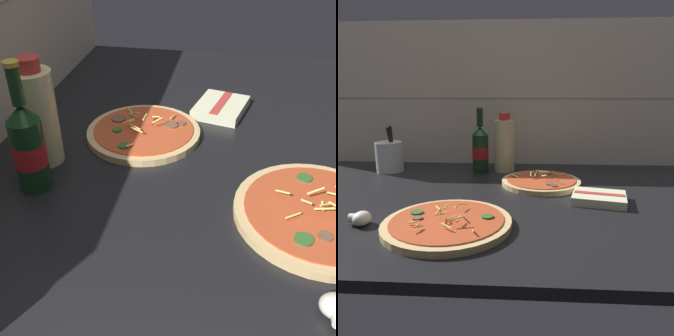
{
  "view_description": "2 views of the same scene",
  "coord_description": "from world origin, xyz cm",
  "views": [
    {
      "loc": [
        -62.99,
        -6.44,
        51.57
      ],
      "look_at": [
        1.04,
        4.85,
        7.05
      ],
      "focal_mm": 45.0,
      "sensor_mm": 36.0,
      "label": 1
    },
    {
      "loc": [
        14.53,
        -91.61,
        33.2
      ],
      "look_at": [
        8.27,
        9.24,
        9.09
      ],
      "focal_mm": 35.0,
      "sensor_mm": 36.0,
      "label": 2
    }
  ],
  "objects": [
    {
      "name": "beer_bottle",
      "position": [
        -2.79,
        30.1,
        11.54
      ],
      "size": [
        6.13,
        6.13,
        25.04
      ],
      "color": "#143819",
      "rests_on": "counter_slab"
    },
    {
      "name": "oil_bottle",
      "position": [
        6.29,
        32.11,
        12.77
      ],
      "size": [
        7.86,
        7.86,
        22.34
      ],
      "color": "beige",
      "rests_on": "counter_slab"
    },
    {
      "name": "dish_towel",
      "position": [
        35.17,
        -2.85,
        3.71
      ],
      "size": [
        16.7,
        14.59,
        2.56
      ],
      "color": "beige",
      "rests_on": "counter_slab"
    },
    {
      "name": "pizza_near",
      "position": [
        -3.19,
        -22.6,
        3.45
      ],
      "size": [
        29.56,
        29.56,
        5.21
      ],
      "color": "tan",
      "rests_on": "counter_slab"
    },
    {
      "name": "counter_slab",
      "position": [
        0.0,
        0.0,
        1.25
      ],
      "size": [
        160.0,
        90.0,
        2.5
      ],
      "color": "black",
      "rests_on": "ground"
    },
    {
      "name": "pizza_far",
      "position": [
        19.68,
        13.85,
        3.44
      ],
      "size": [
        26.08,
        26.08,
        4.71
      ],
      "color": "tan",
      "rests_on": "counter_slab"
    }
  ]
}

